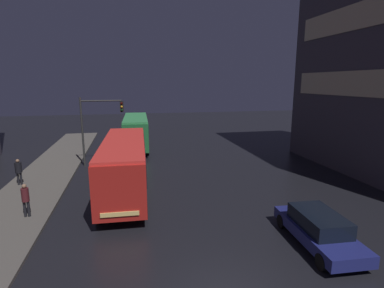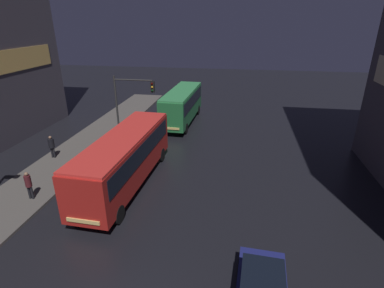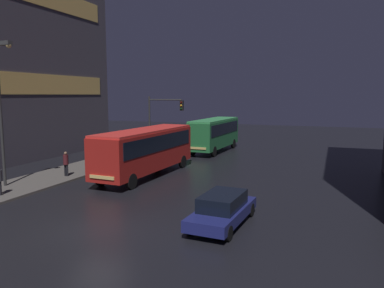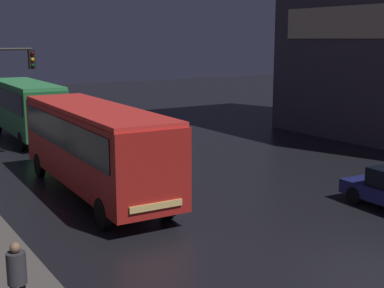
% 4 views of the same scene
% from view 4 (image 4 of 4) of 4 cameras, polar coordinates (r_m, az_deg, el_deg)
% --- Properties ---
extents(ground_plane, '(120.00, 120.00, 0.00)m').
position_cam_4_polar(ground_plane, '(14.77, 18.58, -12.90)').
color(ground_plane, black).
extents(bus_near, '(2.95, 10.53, 3.39)m').
position_cam_4_polar(bus_near, '(20.55, -10.40, 0.35)').
color(bus_near, '#AD1E19').
rests_on(bus_near, ground).
extents(bus_far, '(2.73, 9.27, 3.37)m').
position_cam_4_polar(bus_far, '(33.07, -17.27, 4.06)').
color(bus_far, '#236B38').
rests_on(bus_far, ground).
extents(pedestrian_far, '(0.42, 0.42, 1.69)m').
position_cam_4_polar(pedestrian_far, '(11.78, -18.18, -13.02)').
color(pedestrian_far, black).
rests_on(pedestrian_far, sidewalk_left).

